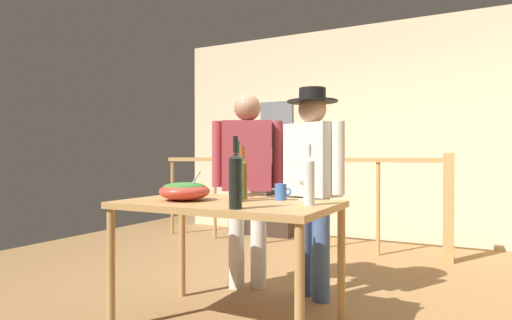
{
  "coord_description": "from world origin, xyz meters",
  "views": [
    {
      "loc": [
        1.3,
        -3.06,
        1.07
      ],
      "look_at": [
        -0.09,
        -0.37,
        1.05
      ],
      "focal_mm": 30.16,
      "sensor_mm": 36.0,
      "label": 1
    }
  ],
  "objects_px": {
    "wine_bottle_dark": "(236,179)",
    "mug_blue": "(281,192)",
    "salad_bowl": "(185,190)",
    "wine_bottle_amber": "(243,178)",
    "person_standing_left": "(247,174)",
    "stair_railing": "(333,189)",
    "mug_white": "(239,190)",
    "person_standing_right": "(312,174)",
    "wine_glass": "(304,180)",
    "flat_screen_tv": "(263,177)",
    "serving_table": "(228,214)",
    "wine_bottle_clear": "(309,180)",
    "tv_console": "(264,214)",
    "wine_bottle_green": "(237,176)",
    "framed_picture": "(276,124)"
  },
  "relations": [
    {
      "from": "wine_bottle_dark",
      "to": "mug_blue",
      "type": "relative_size",
      "value": 3.48
    },
    {
      "from": "salad_bowl",
      "to": "wine_bottle_amber",
      "type": "relative_size",
      "value": 0.93
    },
    {
      "from": "person_standing_left",
      "to": "stair_railing",
      "type": "bearing_deg",
      "value": -121.35
    },
    {
      "from": "mug_white",
      "to": "person_standing_right",
      "type": "relative_size",
      "value": 0.07
    },
    {
      "from": "salad_bowl",
      "to": "wine_bottle_dark",
      "type": "distance_m",
      "value": 0.57
    },
    {
      "from": "wine_glass",
      "to": "wine_bottle_amber",
      "type": "distance_m",
      "value": 0.4
    },
    {
      "from": "mug_blue",
      "to": "person_standing_left",
      "type": "relative_size",
      "value": 0.07
    },
    {
      "from": "flat_screen_tv",
      "to": "mug_white",
      "type": "relative_size",
      "value": 5.13
    },
    {
      "from": "serving_table",
      "to": "salad_bowl",
      "type": "distance_m",
      "value": 0.32
    },
    {
      "from": "flat_screen_tv",
      "to": "wine_glass",
      "type": "distance_m",
      "value": 3.18
    },
    {
      "from": "wine_glass",
      "to": "wine_bottle_clear",
      "type": "height_order",
      "value": "wine_bottle_clear"
    },
    {
      "from": "salad_bowl",
      "to": "wine_bottle_amber",
      "type": "bearing_deg",
      "value": 37.92
    },
    {
      "from": "wine_bottle_dark",
      "to": "wine_glass",
      "type": "bearing_deg",
      "value": 74.46
    },
    {
      "from": "serving_table",
      "to": "salad_bowl",
      "type": "bearing_deg",
      "value": -163.8
    },
    {
      "from": "mug_blue",
      "to": "wine_bottle_dark",
      "type": "bearing_deg",
      "value": -92.87
    },
    {
      "from": "tv_console",
      "to": "wine_bottle_green",
      "type": "relative_size",
      "value": 2.37
    },
    {
      "from": "salad_bowl",
      "to": "person_standing_left",
      "type": "distance_m",
      "value": 0.86
    },
    {
      "from": "tv_console",
      "to": "salad_bowl",
      "type": "height_order",
      "value": "salad_bowl"
    },
    {
      "from": "wine_bottle_clear",
      "to": "mug_white",
      "type": "distance_m",
      "value": 0.66
    },
    {
      "from": "mug_blue",
      "to": "stair_railing",
      "type": "bearing_deg",
      "value": 98.61
    },
    {
      "from": "stair_railing",
      "to": "flat_screen_tv",
      "type": "xyz_separation_m",
      "value": [
        -1.18,
        0.55,
        0.09
      ]
    },
    {
      "from": "mug_blue",
      "to": "wine_bottle_clear",
      "type": "bearing_deg",
      "value": -36.35
    },
    {
      "from": "wine_bottle_green",
      "to": "wine_bottle_amber",
      "type": "xyz_separation_m",
      "value": [
        -0.04,
        0.13,
        -0.02
      ]
    },
    {
      "from": "tv_console",
      "to": "wine_glass",
      "type": "distance_m",
      "value": 3.27
    },
    {
      "from": "salad_bowl",
      "to": "person_standing_right",
      "type": "distance_m",
      "value": 1.02
    },
    {
      "from": "stair_railing",
      "to": "person_standing_left",
      "type": "distance_m",
      "value": 1.69
    },
    {
      "from": "wine_glass",
      "to": "person_standing_right",
      "type": "bearing_deg",
      "value": 104.28
    },
    {
      "from": "framed_picture",
      "to": "wine_bottle_clear",
      "type": "relative_size",
      "value": 1.8
    },
    {
      "from": "wine_bottle_clear",
      "to": "wine_bottle_dark",
      "type": "distance_m",
      "value": 0.45
    },
    {
      "from": "flat_screen_tv",
      "to": "mug_blue",
      "type": "bearing_deg",
      "value": -61.37
    },
    {
      "from": "mug_blue",
      "to": "wine_glass",
      "type": "bearing_deg",
      "value": 22.31
    },
    {
      "from": "wine_bottle_green",
      "to": "wine_bottle_amber",
      "type": "relative_size",
      "value": 1.09
    },
    {
      "from": "wine_bottle_amber",
      "to": "serving_table",
      "type": "bearing_deg",
      "value": -98.75
    },
    {
      "from": "framed_picture",
      "to": "tv_console",
      "type": "bearing_deg",
      "value": -102.34
    },
    {
      "from": "wine_bottle_dark",
      "to": "person_standing_left",
      "type": "bearing_deg",
      "value": 115.45
    },
    {
      "from": "stair_railing",
      "to": "mug_blue",
      "type": "xyz_separation_m",
      "value": [
        0.34,
        -2.22,
        0.14
      ]
    },
    {
      "from": "wine_bottle_clear",
      "to": "person_standing_right",
      "type": "xyz_separation_m",
      "value": [
        -0.25,
        0.75,
        0.0
      ]
    },
    {
      "from": "framed_picture",
      "to": "stair_railing",
      "type": "distance_m",
      "value": 1.64
    },
    {
      "from": "wine_bottle_green",
      "to": "wine_bottle_dark",
      "type": "bearing_deg",
      "value": -61.57
    },
    {
      "from": "wine_bottle_clear",
      "to": "wine_bottle_amber",
      "type": "relative_size",
      "value": 1.01
    },
    {
      "from": "flat_screen_tv",
      "to": "wine_bottle_clear",
      "type": "xyz_separation_m",
      "value": [
        1.77,
        -2.96,
        0.15
      ]
    },
    {
      "from": "wine_bottle_dark",
      "to": "mug_white",
      "type": "xyz_separation_m",
      "value": [
        -0.31,
        0.59,
        -0.11
      ]
    },
    {
      "from": "flat_screen_tv",
      "to": "person_standing_right",
      "type": "bearing_deg",
      "value": -55.48
    },
    {
      "from": "person_standing_right",
      "to": "person_standing_left",
      "type": "bearing_deg",
      "value": 24.1
    },
    {
      "from": "wine_bottle_clear",
      "to": "person_standing_left",
      "type": "relative_size",
      "value": 0.22
    },
    {
      "from": "wine_bottle_dark",
      "to": "person_standing_left",
      "type": "relative_size",
      "value": 0.25
    },
    {
      "from": "flat_screen_tv",
      "to": "wine_bottle_dark",
      "type": "xyz_separation_m",
      "value": [
        1.48,
        -3.31,
        0.16
      ]
    },
    {
      "from": "stair_railing",
      "to": "wine_bottle_clear",
      "type": "height_order",
      "value": "wine_bottle_clear"
    },
    {
      "from": "stair_railing",
      "to": "person_standing_right",
      "type": "distance_m",
      "value": 1.71
    },
    {
      "from": "tv_console",
      "to": "serving_table",
      "type": "xyz_separation_m",
      "value": [
        1.24,
        -3.02,
        0.44
      ]
    }
  ]
}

